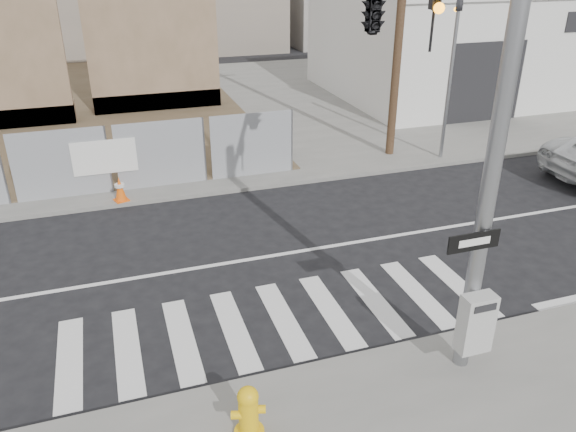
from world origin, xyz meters
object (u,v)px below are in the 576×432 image
object	(u,v)px
traffic_cone_d	(120,189)
fire_hydrant	(248,411)
auto_shop	(460,42)
signal_pole	(406,62)

from	to	relation	value
traffic_cone_d	fire_hydrant	bearing A→B (deg)	-82.13
auto_shop	fire_hydrant	world-z (taller)	auto_shop
auto_shop	traffic_cone_d	world-z (taller)	auto_shop
signal_pole	traffic_cone_d	size ratio (longest dim) A/B	9.69
auto_shop	traffic_cone_d	distance (m)	18.96
auto_shop	fire_hydrant	distance (m)	23.88
signal_pole	auto_shop	xyz separation A→B (m)	(11.50, 15.01, -2.25)
traffic_cone_d	signal_pole	bearing A→B (deg)	-50.33
fire_hydrant	traffic_cone_d	world-z (taller)	fire_hydrant
fire_hydrant	auto_shop	bearing A→B (deg)	66.13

